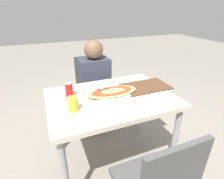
% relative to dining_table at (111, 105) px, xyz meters
% --- Properties ---
extents(ground_plane, '(14.00, 14.00, 0.00)m').
position_rel_dining_table_xyz_m(ground_plane, '(0.00, 0.00, -0.68)').
color(ground_plane, gray).
extents(dining_table, '(1.09, 0.77, 0.77)m').
position_rel_dining_table_xyz_m(dining_table, '(0.00, 0.00, 0.00)').
color(dining_table, beige).
rests_on(dining_table, ground_plane).
extents(chair_far_seated, '(0.40, 0.40, 0.92)m').
position_rel_dining_table_xyz_m(chair_far_seated, '(0.04, 0.72, -0.17)').
color(chair_far_seated, '#4C4C4C').
rests_on(chair_far_seated, ground_plane).
extents(person_seated, '(0.34, 0.25, 1.15)m').
position_rel_dining_table_xyz_m(person_seated, '(0.04, 0.60, 0.00)').
color(person_seated, '#2D2D38').
rests_on(person_seated, ground_plane).
extents(pizza_main, '(0.47, 0.34, 0.05)m').
position_rel_dining_table_xyz_m(pizza_main, '(0.03, 0.04, 0.11)').
color(pizza_main, white).
rests_on(pizza_main, dining_table).
extents(soda_can, '(0.07, 0.07, 0.12)m').
position_rel_dining_table_xyz_m(soda_can, '(-0.34, 0.14, 0.15)').
color(soda_can, red).
rests_on(soda_can, dining_table).
extents(drink_glass, '(0.08, 0.08, 0.11)m').
position_rel_dining_table_xyz_m(drink_glass, '(-0.35, -0.10, 0.14)').
color(drink_glass, gold).
rests_on(drink_glass, dining_table).
extents(serving_tray, '(0.45, 0.28, 0.01)m').
position_rel_dining_table_xyz_m(serving_tray, '(0.39, 0.06, 0.09)').
color(serving_tray, brown).
rests_on(serving_tray, dining_table).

